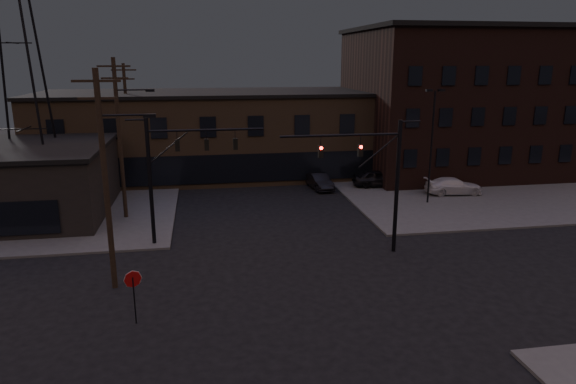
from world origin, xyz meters
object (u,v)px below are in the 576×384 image
object	(u,v)px
stop_sign	(133,285)
parked_car_lot_b	(454,186)
parked_car_lot_a	(378,178)
car_crossing	(319,181)
traffic_signal_near	(379,173)
traffic_signal_far	(171,167)

from	to	relation	value
stop_sign	parked_car_lot_b	xyz separation A→B (m)	(24.29, 18.11, -1.00)
parked_car_lot_a	car_crossing	size ratio (longest dim) A/B	1.07
traffic_signal_near	traffic_signal_far	distance (m)	12.57
traffic_signal_far	parked_car_lot_a	distance (m)	21.49
traffic_signal_near	parked_car_lot_a	distance (m)	16.70
traffic_signal_far	parked_car_lot_a	xyz separation A→B (m)	(17.50, 11.78, -4.10)
traffic_signal_near	parked_car_lot_a	world-z (taller)	traffic_signal_near
car_crossing	parked_car_lot_b	bearing A→B (deg)	-28.52
parked_car_lot_a	car_crossing	world-z (taller)	parked_car_lot_a
traffic_signal_far	parked_car_lot_b	distance (m)	24.75
stop_sign	parked_car_lot_b	bearing A→B (deg)	36.70
traffic_signal_near	car_crossing	xyz separation A→B (m)	(0.14, 15.85, -4.24)
traffic_signal_near	parked_car_lot_a	size ratio (longest dim) A/B	1.78
traffic_signal_near	car_crossing	size ratio (longest dim) A/B	1.91
parked_car_lot_a	traffic_signal_far	bearing A→B (deg)	129.61
parked_car_lot_b	car_crossing	bearing A→B (deg)	73.85
parked_car_lot_a	stop_sign	bearing A→B (deg)	144.87
parked_car_lot_a	parked_car_lot_b	size ratio (longest dim) A/B	0.93
parked_car_lot_a	parked_car_lot_b	distance (m)	6.61
traffic_signal_far	parked_car_lot_b	world-z (taller)	traffic_signal_far
traffic_signal_near	parked_car_lot_b	bearing A→B (deg)	46.75
traffic_signal_near	traffic_signal_far	world-z (taller)	same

